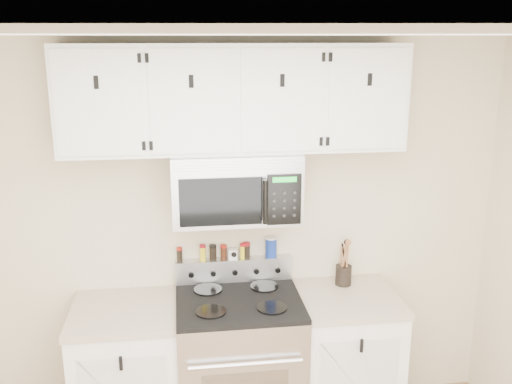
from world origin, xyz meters
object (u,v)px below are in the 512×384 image
Objects in this scene: microwave at (236,186)px; utensil_crock at (343,274)px; range at (239,366)px; salt_canister at (271,247)px.

microwave is 2.49× the size of utensil_crock.
salt_canister is at bearing 49.13° from range.
range is 0.78m from salt_canister.
utensil_crock is at bearing 14.42° from range.
utensil_crock is (0.71, 0.18, 0.51)m from range.
salt_canister is (0.24, 0.16, -0.46)m from microwave.
microwave is at bearing -175.51° from utensil_crock.
microwave is 0.54m from salt_canister.
microwave is (0.00, 0.13, 1.14)m from range.
utensil_crock is 2.26× the size of salt_canister.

